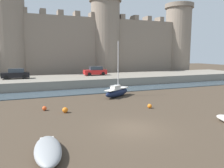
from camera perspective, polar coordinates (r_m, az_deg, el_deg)
name	(u,v)px	position (r m, az deg, el deg)	size (l,w,h in m)	color
ground_plane	(132,128)	(16.16, 5.28, -11.50)	(160.00, 160.00, 0.00)	#423528
water_channel	(81,92)	(30.81, -8.14, -2.03)	(80.00, 4.50, 0.10)	#3D4C56
quay_road	(71,81)	(37.74, -10.70, 0.75)	(70.90, 10.00, 1.39)	gray
castle	(61,41)	(47.24, -13.20, 10.85)	(65.93, 7.03, 20.53)	gray
rowboat_midflat_left	(48,150)	(12.49, -16.40, -16.18)	(1.64, 3.91, 0.65)	gray
sailboat_foreground_right	(117,92)	(27.25, 1.29, -2.04)	(4.43, 3.46, 6.86)	#141E3D
mooring_buoy_off_centre	(44,108)	(21.77, -17.23, -6.10)	(0.42, 0.42, 0.42)	#E04C1E
mooring_buoy_near_channel	(65,110)	(20.48, -12.15, -6.67)	(0.52, 0.52, 0.52)	orange
mooring_buoy_near_shore	(150,106)	(21.96, 9.82, -5.71)	(0.44, 0.44, 0.44)	orange
car_quay_east	(16,74)	(37.52, -23.83, 2.43)	(4.14, 1.96, 1.62)	black
car_quay_centre_east	(95,71)	(39.99, -4.39, 3.40)	(4.14, 1.96, 1.62)	red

